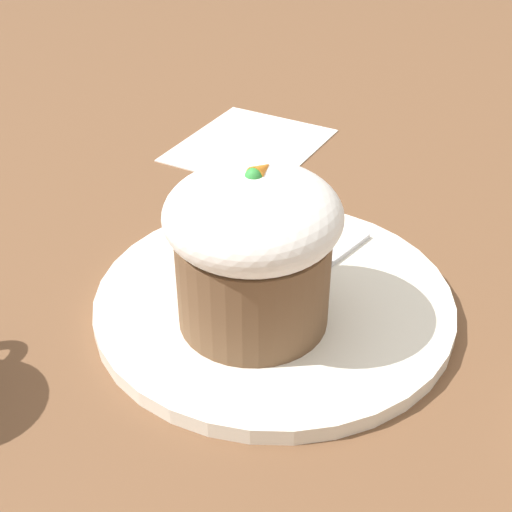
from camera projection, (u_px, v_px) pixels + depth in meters
name	position (u px, v px, depth m)	size (l,w,h in m)	color
ground_plane	(274.00, 307.00, 0.48)	(4.00, 4.00, 0.00)	brown
dessert_plate	(274.00, 301.00, 0.48)	(0.24, 0.24, 0.01)	white
carrot_cake	(256.00, 248.00, 0.42)	(0.11, 0.11, 0.11)	brown
spoon	(284.00, 292.00, 0.47)	(0.14, 0.05, 0.01)	silver
paper_napkin	(250.00, 145.00, 0.69)	(0.15, 0.12, 0.00)	white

